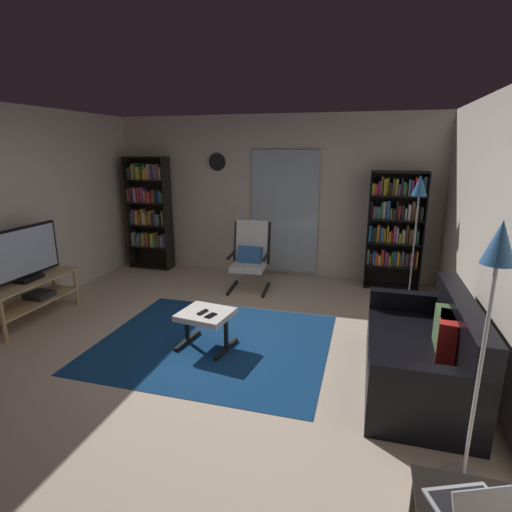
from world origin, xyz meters
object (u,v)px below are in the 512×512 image
at_px(bookshelf_near_sofa, 395,227).
at_px(cell_phone, 211,315).
at_px(tv_stand, 32,293).
at_px(floor_lamp_by_shelf, 419,199).
at_px(laptop, 478,508).
at_px(floor_lamp_by_sofa, 494,281).
at_px(lounge_armchair, 250,254).
at_px(bookshelf_near_tv, 149,209).
at_px(wall_clock, 217,162).
at_px(television, 25,255).
at_px(ottoman, 206,318).
at_px(tv_remote, 203,312).
at_px(leather_sofa, 424,354).

distance_m(bookshelf_near_sofa, cell_phone, 3.31).
xyz_separation_m(tv_stand, floor_lamp_by_shelf, (4.56, 1.98, 1.08)).
relative_size(floor_lamp_by_shelf, laptop, 4.29).
bearing_deg(floor_lamp_by_sofa, floor_lamp_by_shelf, 91.31).
bearing_deg(laptop, floor_lamp_by_sofa, 78.90).
relative_size(tv_stand, lounge_armchair, 1.24).
xyz_separation_m(bookshelf_near_tv, floor_lamp_by_shelf, (4.31, -0.50, 0.37)).
xyz_separation_m(tv_stand, lounge_armchair, (2.27, 1.85, 0.19)).
distance_m(floor_lamp_by_sofa, laptop, 1.15).
bearing_deg(bookshelf_near_tv, wall_clock, 10.34).
bearing_deg(wall_clock, lounge_armchair, -45.86).
distance_m(television, ottoman, 2.40).
distance_m(tv_stand, tv_remote, 2.33).
bearing_deg(laptop, ottoman, 136.27).
distance_m(tv_stand, lounge_armchair, 2.93).
bearing_deg(television, leather_sofa, -3.01).
relative_size(bookshelf_near_tv, floor_lamp_by_shelf, 1.12).
bearing_deg(bookshelf_near_sofa, leather_sofa, -86.57).
distance_m(leather_sofa, cell_phone, 2.06).
bearing_deg(lounge_armchair, floor_lamp_by_shelf, 3.07).
height_order(tv_stand, wall_clock, wall_clock).
bearing_deg(bookshelf_near_tv, laptop, -47.48).
relative_size(tv_remote, floor_lamp_by_shelf, 0.08).
distance_m(tv_stand, wall_clock, 3.41).
xyz_separation_m(bookshelf_near_tv, bookshelf_near_sofa, (4.08, 0.01, -0.11)).
bearing_deg(tv_stand, lounge_armchair, 39.28).
xyz_separation_m(bookshelf_near_sofa, floor_lamp_by_sofa, (0.31, -3.81, 0.41)).
xyz_separation_m(tv_remote, cell_phone, (0.11, -0.06, -0.00)).
bearing_deg(cell_phone, bookshelf_near_tv, 146.62).
distance_m(leather_sofa, laptop, 1.90).
xyz_separation_m(lounge_armchair, ottoman, (0.08, -1.95, -0.20)).
xyz_separation_m(ottoman, wall_clock, (-0.90, 2.79, 1.52)).
distance_m(bookshelf_near_tv, leather_sofa, 5.10).
height_order(leather_sofa, wall_clock, wall_clock).
height_order(floor_lamp_by_sofa, wall_clock, wall_clock).
bearing_deg(tv_stand, wall_clock, 61.65).
relative_size(television, tv_remote, 7.01).
height_order(leather_sofa, tv_remote, leather_sofa).
distance_m(ottoman, floor_lamp_by_sofa, 2.79).
xyz_separation_m(tv_stand, bookshelf_near_sofa, (4.33, 2.48, 0.60)).
height_order(lounge_armchair, wall_clock, wall_clock).
xyz_separation_m(leather_sofa, ottoman, (-2.15, 0.16, 0.03)).
bearing_deg(cell_phone, ottoman, 154.25).
height_order(bookshelf_near_tv, floor_lamp_by_sofa, bookshelf_near_tv).
bearing_deg(wall_clock, cell_phone, -71.06).
bearing_deg(leather_sofa, floor_lamp_by_shelf, 88.31).
height_order(bookshelf_near_tv, laptop, bookshelf_near_tv).
bearing_deg(lounge_armchair, laptop, -61.00).
xyz_separation_m(television, bookshelf_near_tv, (0.25, 2.49, 0.22)).
xyz_separation_m(tv_stand, wall_clock, (1.45, 2.69, 1.51)).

